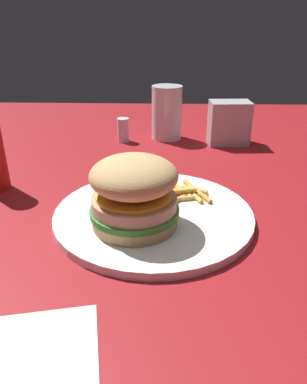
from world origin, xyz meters
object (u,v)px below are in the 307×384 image
object	(u,v)px
plate	(154,214)
napkin	(33,358)
fork	(34,357)
napkin_dispenser	(229,123)
fries_pile	(183,193)
sandwich	(133,192)
salt_shaker	(123,130)
drink_glass	(167,114)

from	to	relation	value
plate	napkin	bearing A→B (deg)	-111.04
fork	napkin_dispenser	xyz separation A→B (m)	(0.25, 0.60, 0.05)
plate	fork	xyz separation A→B (m)	(-0.09, -0.25, -0.00)
napkin	napkin_dispenser	xyz separation A→B (m)	(0.26, 0.60, 0.05)
napkin	fork	bearing A→B (deg)	-34.43
fries_pile	napkin_dispenser	distance (m)	0.33
sandwich	fork	world-z (taller)	sandwich
plate	napkin_dispenser	size ratio (longest dim) A/B	2.95
napkin_dispenser	sandwich	bearing A→B (deg)	-118.68
sandwich	fork	distance (m)	0.23
napkin	salt_shaker	size ratio (longest dim) A/B	2.00
fork	drink_glass	size ratio (longest dim) A/B	1.22
salt_shaker	drink_glass	bearing A→B (deg)	16.12
drink_glass	plate	bearing A→B (deg)	-92.63
sandwich	napkin_dispenser	bearing A→B (deg)	64.83
sandwich	fries_pile	size ratio (longest dim) A/B	1.27
fork	drink_glass	bearing A→B (deg)	80.13
napkin_dispenser	fork	bearing A→B (deg)	-116.33
sandwich	napkin	distance (m)	0.23
napkin	drink_glass	bearing A→B (deg)	80.00
fries_pile	salt_shaker	xyz separation A→B (m)	(-0.13, 0.31, 0.01)
plate	napkin	distance (m)	0.26
sandwich	drink_glass	size ratio (longest dim) A/B	0.96
sandwich	fork	bearing A→B (deg)	-108.14
plate	napkin	xyz separation A→B (m)	(-0.09, -0.25, -0.01)
fork	napkin_dispenser	size ratio (longest dim) A/B	1.56
fries_pile	napkin_dispenser	size ratio (longest dim) A/B	0.96
plate	fries_pile	world-z (taller)	fries_pile
drink_glass	napkin_dispenser	xyz separation A→B (m)	(0.14, -0.04, -0.01)
napkin_dispenser	plate	bearing A→B (deg)	-117.76
napkin	drink_glass	distance (m)	0.65
fork	napkin_dispenser	bearing A→B (deg)	67.19
napkin	napkin_dispenser	world-z (taller)	napkin_dispenser
sandwich	napkin	world-z (taller)	sandwich
plate	fries_pile	bearing A→B (deg)	49.63
fries_pile	fork	world-z (taller)	fries_pile
drink_glass	fork	bearing A→B (deg)	-99.87
plate	salt_shaker	xyz separation A→B (m)	(-0.08, 0.36, 0.02)
sandwich	salt_shaker	bearing A→B (deg)	98.30
drink_glass	napkin_dispenser	world-z (taller)	drink_glass
salt_shaker	fries_pile	bearing A→B (deg)	-67.44
drink_glass	fries_pile	bearing A→B (deg)	-85.43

